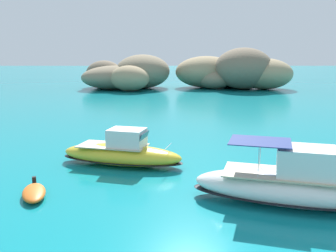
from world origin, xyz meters
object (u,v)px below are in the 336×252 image
islet_large (235,72)px  islet_small (128,74)px  motorboat_yellow (122,153)px  motorboat_white (295,186)px  dinghy_tender (34,193)px

islet_large → islet_small: islet_large is taller
islet_large → motorboat_yellow: 54.61m
islet_large → motorboat_white: bearing=-97.8°
islet_large → motorboat_white: size_ratio=2.74×
islet_small → dinghy_tender: islet_small is taller
islet_large → dinghy_tender: (-20.38, -57.20, -2.98)m
dinghy_tender → islet_large: bearing=70.4°
islet_large → motorboat_yellow: size_ratio=3.26×
islet_large → motorboat_white: (-7.94, -58.23, -2.27)m
islet_small → motorboat_yellow: bearing=-84.7°
islet_large → motorboat_yellow: islet_large is taller
motorboat_yellow → motorboat_white: bearing=-35.8°
islet_large → islet_small: (-21.37, -0.89, -0.37)m
islet_large → motorboat_yellow: (-16.65, -51.95, -2.42)m
motorboat_yellow → islet_small: bearing=95.3°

